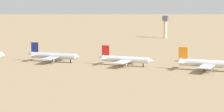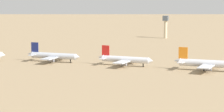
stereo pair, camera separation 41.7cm
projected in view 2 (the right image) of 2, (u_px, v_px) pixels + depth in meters
The scene contains 5 objects.
ground at pixel (130, 65), 374.01m from camera, with size 4000.00×4000.00×0.00m, color #9E8460.
parked_jet_navy_2 at pixel (53, 56), 388.91m from camera, with size 39.56×33.17×13.09m.
parked_jet_red_3 at pixel (125, 59), 370.70m from camera, with size 39.11×33.03×12.91m.
parked_jet_orange_4 at pixel (207, 63), 349.25m from camera, with size 42.78×36.01×14.13m.
control_tower at pixel (166, 25), 557.22m from camera, with size 5.20×5.20×22.31m.
Camera 2 is at (104.58, -355.34, 53.46)m, focal length 90.85 mm.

